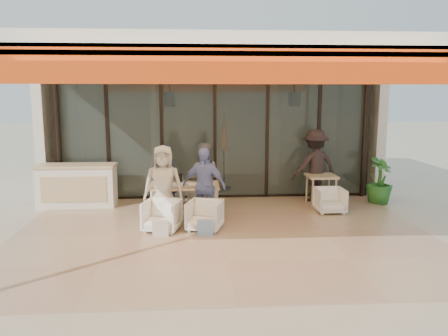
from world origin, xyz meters
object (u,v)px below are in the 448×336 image
object	(u,v)px
chair_near_left	(162,214)
host_counter	(77,185)
potted_palm	(380,181)
dining_table	(184,187)
chair_near_right	(205,214)
side_table	(321,179)
diner_cream	(163,185)
diner_grey	(203,178)
standing_woman	(315,166)
chair_far_left	(168,193)
diner_navy	(166,179)
side_chair	(330,199)
chair_far_right	(203,194)
diner_periwinkle	(204,186)

from	to	relation	value
chair_near_left	host_counter	bearing A→B (deg)	150.45
chair_near_left	potted_palm	size ratio (longest dim) A/B	0.60
dining_table	chair_near_right	size ratio (longest dim) A/B	2.24
side_table	potted_palm	world-z (taller)	potted_palm
diner_cream	host_counter	bearing A→B (deg)	145.48
chair_near_right	potted_palm	distance (m)	4.77
host_counter	diner_grey	xyz separation A→B (m)	(3.01, -0.64, 0.27)
standing_woman	potted_palm	xyz separation A→B (m)	(1.55, -0.32, -0.34)
host_counter	chair_far_left	distance (m)	2.18
diner_grey	chair_near_left	bearing A→B (deg)	70.69
dining_table	diner_cream	bearing A→B (deg)	-132.06
diner_navy	dining_table	bearing A→B (deg)	154.75
side_table	diner_grey	bearing A→B (deg)	-170.73
dining_table	side_chair	size ratio (longest dim) A/B	2.33
chair_far_right	diner_cream	xyz separation A→B (m)	(-0.84, -1.40, 0.53)
side_chair	diner_cream	bearing A→B (deg)	-171.35
diner_navy	potted_palm	bearing A→B (deg)	-152.45
potted_palm	side_table	bearing A→B (deg)	-178.30
chair_near_left	diner_grey	distance (m)	1.69
chair_near_left	side_chair	size ratio (longest dim) A/B	1.08
chair_near_right	standing_woman	distance (m)	3.64
chair_near_left	chair_far_right	bearing A→B (deg)	79.87
host_counter	diner_cream	bearing A→B (deg)	-35.42
diner_navy	side_chair	distance (m)	3.76
chair_near_left	chair_far_left	bearing A→B (deg)	103.72
dining_table	diner_cream	xyz separation A→B (m)	(-0.41, -0.46, 0.14)
diner_periwinkle	standing_woman	bearing A→B (deg)	53.57
dining_table	diner_periwinkle	world-z (taller)	diner_periwinkle
chair_far_left	potted_palm	bearing A→B (deg)	-168.25
diner_grey	standing_woman	bearing A→B (deg)	-151.88
standing_woman	host_counter	bearing A→B (deg)	-13.67
chair_far_left	side_table	bearing A→B (deg)	-168.86
side_table	side_chair	bearing A→B (deg)	-90.00
chair_near_right	diner_grey	bearing A→B (deg)	106.33
diner_cream	side_table	distance (m)	3.97
diner_navy	diner_grey	bearing A→B (deg)	-158.09
host_counter	chair_near_right	world-z (taller)	host_counter
chair_far_left	diner_periwinkle	xyz separation A→B (m)	(0.84, -1.40, 0.46)
chair_near_left	diner_navy	bearing A→B (deg)	103.72
host_counter	chair_far_left	xyz separation A→B (m)	(2.17, -0.14, -0.19)
chair_near_right	diner_navy	world-z (taller)	diner_navy
diner_navy	standing_woman	size ratio (longest dim) A/B	0.87
diner_navy	side_table	xyz separation A→B (m)	(3.72, 0.47, -0.15)
diner_navy	diner_periwinkle	bearing A→B (deg)	154.93
chair_far_left	standing_woman	distance (m)	3.71
side_chair	diner_navy	bearing A→B (deg)	174.90
side_table	diner_periwinkle	bearing A→B (deg)	-154.58
chair_near_left	side_table	bearing A→B (deg)	40.39
dining_table	diner_cream	size ratio (longest dim) A/B	0.90
diner_navy	diner_grey	xyz separation A→B (m)	(0.84, 0.00, 0.01)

